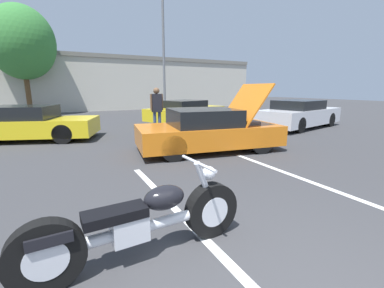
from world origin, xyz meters
TOP-DOWN VIEW (x-y plane):
  - parking_stripe_middle at (-0.02, 2.10)m, footprint 0.12×5.06m
  - parking_stripe_back at (2.77, 2.10)m, footprint 0.12×5.06m
  - far_building at (0.00, 22.79)m, footprint 32.00×4.20m
  - light_pole at (5.83, 17.58)m, footprint 1.21×0.28m
  - tree_background at (-3.13, 19.78)m, footprint 4.03×4.03m
  - motorcycle at (-0.79, 1.63)m, footprint 2.43×0.70m
  - show_car_hood_open at (2.37, 5.50)m, footprint 4.27×2.45m
  - parked_car_mid_right_row at (4.60, 11.58)m, footprint 4.88×3.33m
  - parked_car_right_row at (8.36, 7.42)m, footprint 4.90×2.75m
  - parked_car_mid_left_row at (-2.43, 9.70)m, footprint 4.73×3.19m
  - spectator_near_motorcycle at (1.96, 8.75)m, footprint 0.52×0.24m

SIDE VIEW (x-z plane):
  - parking_stripe_middle at x=-0.02m, z-range 0.00..0.01m
  - parking_stripe_back at x=2.77m, z-range 0.00..0.01m
  - motorcycle at x=-0.79m, z-range -0.09..0.88m
  - parked_car_mid_right_row at x=4.60m, z-range -0.02..1.14m
  - parked_car_mid_left_row at x=-2.43m, z-range -0.03..1.16m
  - show_car_hood_open at x=2.37m, z-range -0.37..1.54m
  - parked_car_right_row at x=8.36m, z-range -0.02..1.23m
  - spectator_near_motorcycle at x=1.96m, z-range 0.18..1.98m
  - far_building at x=0.00m, z-range 0.14..4.54m
  - light_pole at x=5.83m, z-range 0.39..8.87m
  - tree_background at x=-3.13m, z-range 1.16..8.13m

